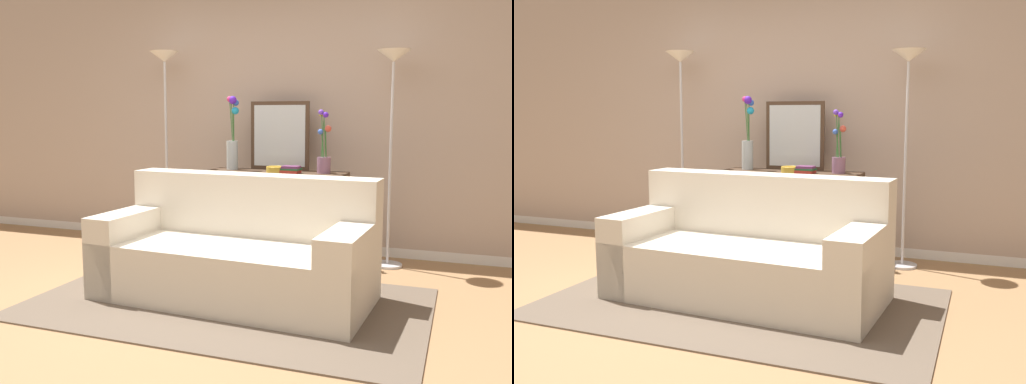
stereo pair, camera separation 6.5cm
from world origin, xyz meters
The scene contains 13 objects.
ground_plane centered at (0.00, 0.00, -0.01)m, with size 16.00×16.00×0.02m, color #9E754C.
back_wall centered at (0.00, 2.19, 1.42)m, with size 12.00×0.15×2.85m.
area_rug centered at (0.22, 0.37, 0.01)m, with size 2.74×1.68×0.01m.
couch centered at (0.22, 0.54, 0.31)m, with size 1.98×1.00×0.88m.
console_table centered at (0.11, 1.75, 0.56)m, with size 1.30×0.37×0.81m.
floor_lamp_left centered at (-1.06, 1.79, 1.52)m, with size 0.28×0.28×1.93m.
floor_lamp_right centered at (1.13, 1.79, 1.46)m, with size 0.28×0.28×1.86m.
wall_mirror centered at (0.09, 1.91, 1.13)m, with size 0.57×0.02×0.64m.
vase_tall_flowers centered at (-0.34, 1.78, 1.07)m, with size 0.12×0.12×0.69m.
vase_short_flowers centered at (0.56, 1.75, 0.97)m, with size 0.13×0.12×0.56m.
fruit_bowl centered at (0.14, 1.64, 0.84)m, with size 0.17×0.17×0.06m.
book_stack centered at (0.28, 1.64, 0.84)m, with size 0.19×0.14×0.07m.
book_row_under_console centered at (-0.20, 1.75, 0.06)m, with size 0.46×0.16×0.13m.
Camera 1 is at (1.73, -3.10, 1.32)m, focal length 39.25 mm.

